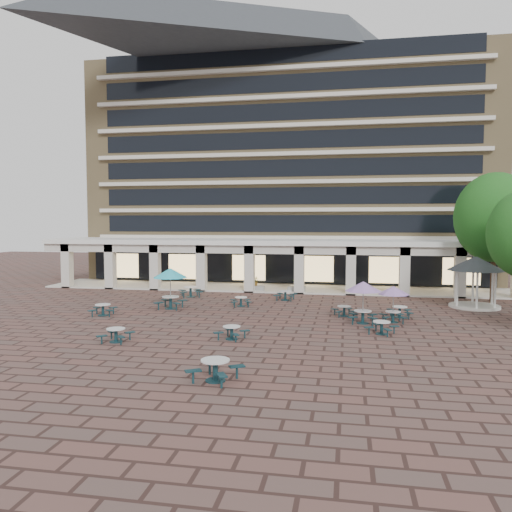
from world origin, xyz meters
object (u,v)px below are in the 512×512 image
object	(u,v)px
picnic_table_1	(215,368)
planter_right	(297,287)
planter_left	(256,285)
picnic_table_2	(232,331)
gazebo	(475,269)
picnic_table_0	(116,334)

from	to	relation	value
picnic_table_1	planter_right	bearing A→B (deg)	103.24
planter_left	picnic_table_1	bearing A→B (deg)	-83.19
picnic_table_1	picnic_table_2	xyz separation A→B (m)	(-0.92, 6.62, -0.09)
picnic_table_2	gazebo	world-z (taller)	gazebo
gazebo	picnic_table_0	bearing A→B (deg)	-145.40
picnic_table_0	planter_right	distance (m)	20.20
picnic_table_0	picnic_table_2	xyz separation A→B (m)	(5.55, 1.62, -0.01)
picnic_table_1	planter_left	world-z (taller)	planter_left
picnic_table_0	gazebo	xyz separation A→B (m)	(20.13, 13.89, 2.27)
planter_right	gazebo	bearing A→B (deg)	-21.11
picnic_table_0	picnic_table_1	world-z (taller)	picnic_table_1
picnic_table_2	planter_right	distance (m)	17.35
picnic_table_1	gazebo	bearing A→B (deg)	69.00
picnic_table_0	planter_left	size ratio (longest dim) A/B	1.04
picnic_table_2	gazebo	bearing A→B (deg)	55.24
gazebo	planter_left	world-z (taller)	gazebo
picnic_table_1	planter_left	distance (m)	24.07
picnic_table_1	picnic_table_2	size ratio (longest dim) A/B	1.21
planter_left	planter_right	xyz separation A→B (m)	(3.54, 0.00, -0.06)
picnic_table_0	gazebo	world-z (taller)	gazebo
picnic_table_0	planter_right	size ratio (longest dim) A/B	1.04
picnic_table_0	planter_right	xyz separation A→B (m)	(7.15, 18.89, 0.09)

